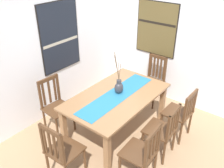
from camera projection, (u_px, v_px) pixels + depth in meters
ground_plane at (131, 152)px, 3.92m from camera, size 6.40×6.40×0.03m
wall_back at (45, 45)px, 4.25m from camera, size 6.40×0.12×2.70m
wall_side at (190, 39)px, 4.52m from camera, size 0.12×6.40×2.70m
dining_table at (117, 100)px, 4.02m from camera, size 1.75×1.04×0.75m
table_runner at (117, 95)px, 3.97m from camera, size 1.61×0.36×0.01m
centerpiece_vase at (119, 87)px, 3.97m from camera, size 0.16×0.22×0.69m
chair_0 at (181, 112)px, 4.00m from camera, size 0.43×0.43×0.89m
chair_1 at (163, 130)px, 3.63m from camera, size 0.44×0.44×0.89m
chair_2 at (153, 79)px, 4.95m from camera, size 0.43×0.43×0.98m
chair_3 at (142, 152)px, 3.23m from camera, size 0.44×0.44×0.92m
chair_4 at (56, 105)px, 4.15m from camera, size 0.45×0.45×0.98m
chair_5 at (61, 150)px, 3.24m from camera, size 0.44×0.44×0.94m
painting_on_back_wall at (60, 37)px, 4.37m from camera, size 0.86×0.05×1.24m
painting_on_side_wall at (156, 29)px, 4.80m from camera, size 0.05×0.86×1.05m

